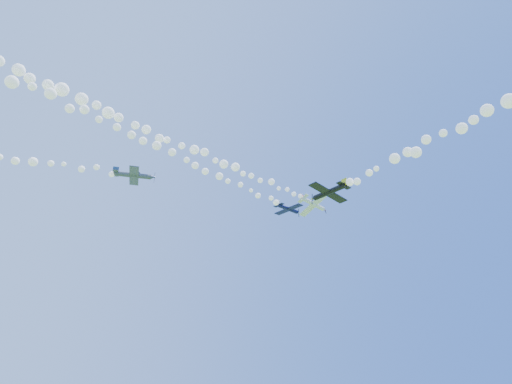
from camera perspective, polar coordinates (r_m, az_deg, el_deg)
plane_white at (r=98.64m, az=7.68°, el=-1.61°), size 8.03×8.10×3.00m
smoke_trail_white at (r=78.28m, az=-15.17°, el=8.42°), size 81.04×8.24×3.30m
plane_navy at (r=92.61m, az=4.33°, el=-2.26°), size 7.01×7.37×1.88m
smoke_trail_navy at (r=73.29m, az=-19.99°, el=8.99°), size 80.66×12.06×2.76m
plane_grey at (r=76.12m, az=-15.96°, el=2.16°), size 7.22×7.60×1.95m
plane_black at (r=64.94m, az=9.64°, el=-0.03°), size 7.34×6.99×1.87m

